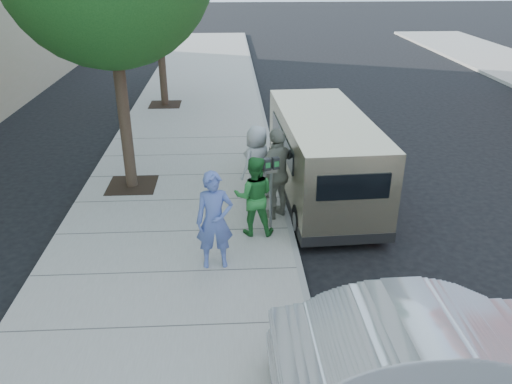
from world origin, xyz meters
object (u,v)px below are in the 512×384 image
person_officer (215,221)px  person_green_shirt (254,196)px  van (322,154)px  parking_meter (271,178)px  sedan (442,357)px  person_striped_polo (277,174)px  person_gray_shirt (257,163)px

person_officer → person_green_shirt: bearing=52.1°
van → person_green_shirt: size_ratio=3.37×
parking_meter → sedan: bearing=-85.8°
sedan → person_striped_polo: size_ratio=2.17×
person_striped_polo → person_gray_shirt: bearing=-107.3°
person_gray_shirt → person_striped_polo: person_striped_polo is taller
parking_meter → person_striped_polo: person_striped_polo is taller
person_officer → person_gray_shirt: bearing=67.6°
person_striped_polo → parking_meter: bearing=31.0°
parking_meter → person_officer: person_officer is taller
person_green_shirt → person_gray_shirt: bearing=-91.9°
parking_meter → person_green_shirt: (-0.36, -0.24, -0.29)m
person_green_shirt → person_gray_shirt: size_ratio=0.95×
person_officer → person_green_shirt: size_ratio=1.11×
person_officer → parking_meter: bearing=46.6°
person_officer → van: bearing=47.2°
van → person_striped_polo: 1.72m
van → person_green_shirt: (-1.73, -1.98, -0.11)m
sedan → person_gray_shirt: size_ratio=2.47×
person_officer → person_gray_shirt: (0.93, 2.85, -0.05)m
sedan → person_officer: size_ratio=2.35×
parking_meter → person_gray_shirt: (-0.20, 1.45, -0.25)m
sedan → person_officer: 4.36m
van → person_green_shirt: 2.63m
parking_meter → person_striped_polo: 0.54m
person_officer → person_green_shirt: 1.40m
person_gray_shirt → person_officer: bearing=28.2°
person_green_shirt → person_gray_shirt: (0.16, 1.69, 0.04)m
van → person_officer: 4.01m
van → person_gray_shirt: bearing=-172.1°
person_officer → sedan: bearing=-51.1°
person_officer → person_green_shirt: person_officer is taller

